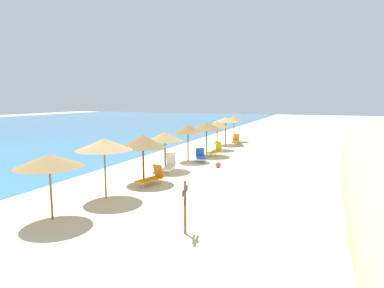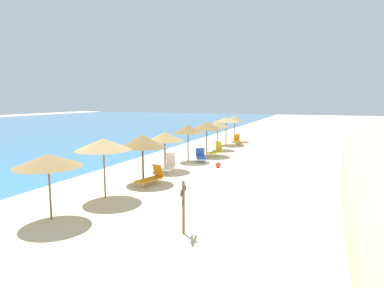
{
  "view_description": "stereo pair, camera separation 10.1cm",
  "coord_description": "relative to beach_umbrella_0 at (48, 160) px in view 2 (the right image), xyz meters",
  "views": [
    {
      "loc": [
        -20.73,
        -6.64,
        4.51
      ],
      "look_at": [
        0.61,
        2.0,
        1.36
      ],
      "focal_mm": 30.54,
      "sensor_mm": 36.0,
      "label": 1
    },
    {
      "loc": [
        -20.69,
        -6.73,
        4.51
      ],
      "look_at": [
        0.61,
        2.0,
        1.36
      ],
      "focal_mm": 30.54,
      "sensor_mm": 36.0,
      "label": 2
    }
  ],
  "objects": [
    {
      "name": "wooden_signpost",
      "position": [
        0.7,
        -5.15,
        -1.18
      ],
      "size": [
        0.83,
        0.28,
        1.84
      ],
      "rotation": [
        0.0,
        0.0,
        0.22
      ],
      "color": "brown",
      "rests_on": "ground_plane"
    },
    {
      "name": "beach_umbrella_0",
      "position": [
        0.0,
        0.0,
        0.0
      ],
      "size": [
        2.47,
        2.47,
        2.52
      ],
      "color": "brown",
      "rests_on": "ground_plane"
    },
    {
      "name": "beach_umbrella_5",
      "position": [
        15.7,
        -0.6,
        0.13
      ],
      "size": [
        2.66,
        2.66,
        2.72
      ],
      "color": "brown",
      "rests_on": "ground_plane"
    },
    {
      "name": "beach_umbrella_8",
      "position": [
        25.37,
        -0.32,
        0.2
      ],
      "size": [
        2.0,
        2.0,
        2.78
      ],
      "color": "brown",
      "rests_on": "ground_plane"
    },
    {
      "name": "beach_umbrella_2",
      "position": [
        6.23,
        -0.3,
        0.01
      ],
      "size": [
        2.51,
        2.51,
        2.64
      ],
      "color": "brown",
      "rests_on": "ground_plane"
    },
    {
      "name": "beach_umbrella_6",
      "position": [
        19.0,
        -0.44,
        0.02
      ],
      "size": [
        2.06,
        2.06,
        2.56
      ],
      "color": "brown",
      "rests_on": "ground_plane"
    },
    {
      "name": "lounge_chair_0",
      "position": [
        13.03,
        -1.1,
        -1.87
      ],
      "size": [
        1.64,
        1.23,
        0.94
      ],
      "rotation": [
        0.0,
        0.0,
        2.02
      ],
      "color": "blue",
      "rests_on": "ground_plane"
    },
    {
      "name": "ground_plane",
      "position": [
        11.76,
        -2.68,
        -2.28
      ],
      "size": [
        160.0,
        160.0,
        0.0
      ],
      "primitive_type": "plane",
      "color": "beige"
    },
    {
      "name": "lounge_chair_2",
      "position": [
        15.58,
        -1.4,
        -1.81
      ],
      "size": [
        1.51,
        1.1,
        1.16
      ],
      "rotation": [
        0.0,
        0.0,
        1.18
      ],
      "color": "yellow",
      "rests_on": "ground_plane"
    },
    {
      "name": "beach_ball",
      "position": [
        11.46,
        -2.92,
        -2.09
      ],
      "size": [
        0.37,
        0.37,
        0.37
      ],
      "primitive_type": "sphere",
      "color": "red",
      "rests_on": "ground_plane"
    },
    {
      "name": "beach_umbrella_7",
      "position": [
        22.41,
        -0.24,
        0.22
      ],
      "size": [
        2.48,
        2.48,
        2.74
      ],
      "color": "brown",
      "rests_on": "ground_plane"
    },
    {
      "name": "lounge_chair_3",
      "position": [
        8.9,
        -0.56,
        -1.81
      ],
      "size": [
        1.72,
        0.95,
        1.16
      ],
      "rotation": [
        0.0,
        0.0,
        1.81
      ],
      "color": "white",
      "rests_on": "ground_plane"
    },
    {
      "name": "beach_umbrella_3",
      "position": [
        9.45,
        -0.0,
        -0.11
      ],
      "size": [
        2.38,
        2.38,
        2.46
      ],
      "color": "brown",
      "rests_on": "ground_plane"
    },
    {
      "name": "beach_umbrella_1",
      "position": [
        3.0,
        -0.21,
        0.23
      ],
      "size": [
        2.53,
        2.53,
        2.77
      ],
      "color": "brown",
      "rests_on": "ground_plane"
    },
    {
      "name": "beach_umbrella_4",
      "position": [
        12.85,
        -0.17,
        0.09
      ],
      "size": [
        2.22,
        2.22,
        2.68
      ],
      "color": "brown",
      "rests_on": "ground_plane"
    },
    {
      "name": "lounge_chair_4",
      "position": [
        5.97,
        -0.95,
        -1.88
      ],
      "size": [
        1.75,
        1.01,
        1.01
      ],
      "rotation": [
        0.0,
        0.0,
        1.31
      ],
      "color": "orange",
      "rests_on": "ground_plane"
    },
    {
      "name": "lounge_chair_1",
      "position": [
        23.41,
        -1.23,
        -1.87
      ],
      "size": [
        1.49,
        1.29,
        1.01
      ],
      "rotation": [
        0.0,
        0.0,
        2.17
      ],
      "color": "orange",
      "rests_on": "ground_plane"
    }
  ]
}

